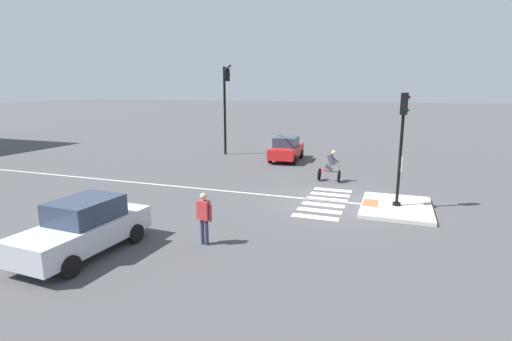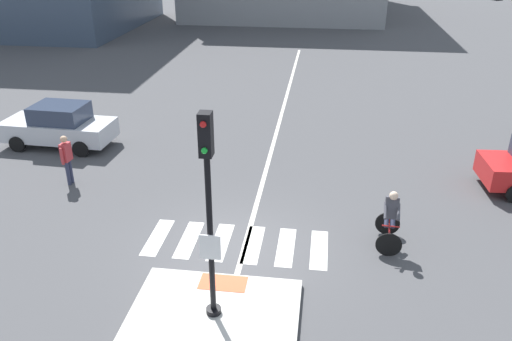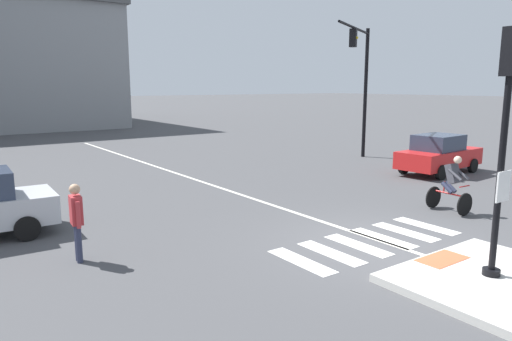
{
  "view_description": "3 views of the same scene",
  "coord_description": "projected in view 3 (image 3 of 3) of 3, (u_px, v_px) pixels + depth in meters",
  "views": [
    {
      "loc": [
        -16.16,
        -2.43,
        4.74
      ],
      "look_at": [
        0.92,
        3.75,
        0.97
      ],
      "focal_mm": 27.12,
      "sensor_mm": 36.0,
      "label": 1
    },
    {
      "loc": [
        2.06,
        -11.07,
        7.62
      ],
      "look_at": [
        0.16,
        2.78,
        0.95
      ],
      "focal_mm": 36.04,
      "sensor_mm": 36.0,
      "label": 2
    },
    {
      "loc": [
        -8.49,
        -6.9,
        3.67
      ],
      "look_at": [
        0.06,
        4.97,
        1.02
      ],
      "focal_mm": 33.22,
      "sensor_mm": 36.0,
      "label": 3
    }
  ],
  "objects": [
    {
      "name": "tactile_pad_front",
      "position": [
        442.0,
        259.0,
        9.7
      ],
      "size": [
        1.1,
        0.6,
        0.01
      ],
      "primitive_type": "cube",
      "color": "#DB5B38",
      "rests_on": "traffic_island"
    },
    {
      "name": "crosswalk_stripe_b",
      "position": [
        331.0,
        253.0,
        10.48
      ],
      "size": [
        0.44,
        1.8,
        0.01
      ],
      "primitive_type": "cube",
      "color": "silver",
      "rests_on": "ground"
    },
    {
      "name": "crosswalk_stripe_a",
      "position": [
        301.0,
        261.0,
        9.98
      ],
      "size": [
        0.44,
        1.8,
        0.01
      ],
      "primitive_type": "cube",
      "color": "silver",
      "rests_on": "ground"
    },
    {
      "name": "crosswalk_stripe_e",
      "position": [
        405.0,
        232.0,
        11.98
      ],
      "size": [
        0.44,
        1.8,
        0.01
      ],
      "primitive_type": "cube",
      "color": "silver",
      "rests_on": "ground"
    },
    {
      "name": "traffic_light_mast",
      "position": [
        361.0,
        73.0,
        22.89
      ],
      "size": [
        4.64,
        2.6,
        6.43
      ],
      "color": "black",
      "rests_on": "ground"
    },
    {
      "name": "pedestrian_at_curb_left",
      "position": [
        76.0,
        216.0,
        9.8
      ],
      "size": [
        0.25,
        0.55,
        1.67
      ],
      "color": "#2D334C",
      "rests_on": "ground"
    },
    {
      "name": "lane_centre_line",
      "position": [
        187.0,
        177.0,
        19.17
      ],
      "size": [
        0.14,
        28.0,
        0.01
      ],
      "primitive_type": "cube",
      "color": "silver",
      "rests_on": "ground"
    },
    {
      "name": "crosswalk_stripe_c",
      "position": [
        358.0,
        245.0,
        10.98
      ],
      "size": [
        0.44,
        1.8,
        0.01
      ],
      "primitive_type": "cube",
      "color": "silver",
      "rests_on": "ground"
    },
    {
      "name": "crosswalk_stripe_d",
      "position": [
        382.0,
        238.0,
        11.48
      ],
      "size": [
        0.44,
        1.8,
        0.01
      ],
      "primitive_type": "cube",
      "color": "silver",
      "rests_on": "ground"
    },
    {
      "name": "traffic_island",
      "position": [
        490.0,
        279.0,
        8.9
      ],
      "size": [
        3.63,
        2.73,
        0.15
      ],
      "primitive_type": "cube",
      "color": "beige",
      "rests_on": "ground"
    },
    {
      "name": "signal_pole",
      "position": [
        505.0,
        131.0,
        8.4
      ],
      "size": [
        0.44,
        0.38,
        4.51
      ],
      "color": "black",
      "rests_on": "traffic_island"
    },
    {
      "name": "ground_plane",
      "position": [
        378.0,
        244.0,
        11.05
      ],
      "size": [
        300.0,
        300.0,
        0.0
      ],
      "primitive_type": "plane",
      "color": "#474749"
    },
    {
      "name": "crosswalk_stripe_f",
      "position": [
        426.0,
        226.0,
        12.49
      ],
      "size": [
        0.44,
        1.8,
        0.01
      ],
      "primitive_type": "cube",
      "color": "silver",
      "rests_on": "ground"
    },
    {
      "name": "cyclist",
      "position": [
        452.0,
        183.0,
        13.68
      ],
      "size": [
        0.73,
        1.13,
        1.68
      ],
      "color": "black",
      "rests_on": "ground"
    },
    {
      "name": "car_red_cross_right",
      "position": [
        439.0,
        154.0,
        19.8
      ],
      "size": [
        4.19,
        2.03,
        1.64
      ],
      "color": "red",
      "rests_on": "ground"
    }
  ]
}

